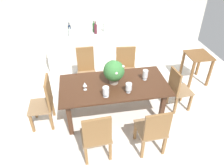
{
  "coord_description": "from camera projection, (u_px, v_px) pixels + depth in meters",
  "views": [
    {
      "loc": [
        -0.59,
        -3.26,
        3.06
      ],
      "look_at": [
        -0.02,
        -0.02,
        0.71
      ],
      "focal_mm": 34.41,
      "sensor_mm": 36.0,
      "label": 1
    }
  ],
  "objects": [
    {
      "name": "wine_glass",
      "position": [
        85.0,
        84.0,
        3.76
      ],
      "size": [
        0.08,
        0.08,
        0.16
      ],
      "color": "silver",
      "rests_on": "dining_table"
    },
    {
      "name": "wine_bottle_dark",
      "position": [
        70.0,
        33.0,
        5.16
      ],
      "size": [
        0.08,
        0.08,
        0.23
      ],
      "color": "#B2BFB7",
      "rests_on": "kitchen_counter"
    },
    {
      "name": "back_wall",
      "position": [
        96.0,
        11.0,
        5.8
      ],
      "size": [
        6.4,
        0.1,
        2.6
      ],
      "primitive_type": "cube",
      "color": "beige",
      "rests_on": "ground"
    },
    {
      "name": "wine_bottle_clear",
      "position": [
        70.0,
        29.0,
        5.33
      ],
      "size": [
        0.07,
        0.07,
        0.26
      ],
      "color": "#0F1E38",
      "rests_on": "kitchen_counter"
    },
    {
      "name": "chair_foot_end",
      "position": [
        177.0,
        88.0,
        4.28
      ],
      "size": [
        0.44,
        0.44,
        0.93
      ],
      "rotation": [
        0.0,
        0.0,
        1.66
      ],
      "color": "brown",
      "rests_on": "ground"
    },
    {
      "name": "wine_bottle_tall",
      "position": [
        94.0,
        27.0,
        5.39
      ],
      "size": [
        0.07,
        0.07,
        0.27
      ],
      "color": "#194C1E",
      "rests_on": "kitchen_counter"
    },
    {
      "name": "dining_table",
      "position": [
        114.0,
        89.0,
        4.02
      ],
      "size": [
        2.0,
        1.0,
        0.76
      ],
      "color": "#422616",
      "rests_on": "ground"
    },
    {
      "name": "chair_near_right",
      "position": [
        153.0,
        130.0,
        3.37
      ],
      "size": [
        0.46,
        0.49,
        0.94
      ],
      "rotation": [
        0.0,
        0.0,
        3.17
      ],
      "color": "brown",
      "rests_on": "ground"
    },
    {
      "name": "chair_far_left",
      "position": [
        86.0,
        69.0,
        4.81
      ],
      "size": [
        0.41,
        0.45,
        1.03
      ],
      "rotation": [
        0.0,
        0.0,
        -0.0
      ],
      "color": "brown",
      "rests_on": "ground"
    },
    {
      "name": "wine_bottle_amber",
      "position": [
        104.0,
        27.0,
        5.36
      ],
      "size": [
        0.07,
        0.07,
        0.3
      ],
      "color": "#B2BFB7",
      "rests_on": "kitchen_counter"
    },
    {
      "name": "side_table",
      "position": [
        197.0,
        62.0,
        5.07
      ],
      "size": [
        0.53,
        0.58,
        0.73
      ],
      "color": "brown",
      "rests_on": "ground"
    },
    {
      "name": "crystal_vase_right",
      "position": [
        145.0,
        74.0,
        4.02
      ],
      "size": [
        0.1,
        0.1,
        0.2
      ],
      "color": "silver",
      "rests_on": "dining_table"
    },
    {
      "name": "chair_far_right",
      "position": [
        126.0,
        66.0,
        4.94
      ],
      "size": [
        0.51,
        0.47,
        0.97
      ],
      "rotation": [
        0.0,
        0.0,
        -0.1
      ],
      "color": "brown",
      "rests_on": "ground"
    },
    {
      "name": "crystal_vase_center_near",
      "position": [
        129.0,
        87.0,
        3.7
      ],
      "size": [
        0.11,
        0.11,
        0.19
      ],
      "color": "silver",
      "rests_on": "dining_table"
    },
    {
      "name": "wine_bottle_green",
      "position": [
        96.0,
        29.0,
        5.28
      ],
      "size": [
        0.07,
        0.07,
        0.31
      ],
      "color": "#511E28",
      "rests_on": "kitchen_counter"
    },
    {
      "name": "kitchen_counter",
      "position": [
        81.0,
        51.0,
        5.64
      ],
      "size": [
        1.66,
        0.65,
        0.98
      ],
      "primitive_type": "cube",
      "color": "silver",
      "rests_on": "ground"
    },
    {
      "name": "flower_centerpiece",
      "position": [
        114.0,
        71.0,
        3.85
      ],
      "size": [
        0.38,
        0.39,
        0.46
      ],
      "color": "gray",
      "rests_on": "dining_table"
    },
    {
      "name": "crystal_vase_left",
      "position": [
        106.0,
        91.0,
        3.61
      ],
      "size": [
        0.11,
        0.11,
        0.19
      ],
      "color": "silver",
      "rests_on": "dining_table"
    },
    {
      "name": "chair_head_end",
      "position": [
        45.0,
        101.0,
        3.9
      ],
      "size": [
        0.43,
        0.47,
        1.01
      ],
      "rotation": [
        0.0,
        0.0,
        -1.59
      ],
      "color": "brown",
      "rests_on": "ground"
    },
    {
      "name": "chair_near_left",
      "position": [
        97.0,
        136.0,
        3.24
      ],
      "size": [
        0.48,
        0.43,
        0.97
      ],
      "rotation": [
        0.0,
        0.0,
        3.2
      ],
      "color": "brown",
      "rests_on": "ground"
    },
    {
      "name": "ground_plane",
      "position": [
        113.0,
        111.0,
        4.47
      ],
      "size": [
        7.04,
        7.04,
        0.0
      ],
      "primitive_type": "plane",
      "color": "silver"
    }
  ]
}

